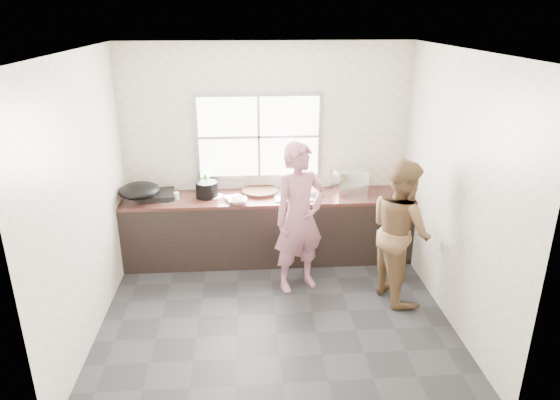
{
  "coord_description": "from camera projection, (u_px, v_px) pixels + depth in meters",
  "views": [
    {
      "loc": [
        -0.27,
        -4.53,
        3.03
      ],
      "look_at": [
        0.1,
        0.65,
        1.05
      ],
      "focal_mm": 32.0,
      "sensor_mm": 36.0,
      "label": 1
    }
  ],
  "objects": [
    {
      "name": "wall_front",
      "position": [
        289.0,
        278.0,
        3.35
      ],
      "size": [
        3.6,
        0.01,
        2.7
      ],
      "primitive_type": "cube",
      "color": "beige",
      "rests_on": "ground"
    },
    {
      "name": "person_side",
      "position": [
        400.0,
        231.0,
        5.4
      ],
      "size": [
        0.77,
        0.9,
        1.59
      ],
      "primitive_type": "imported",
      "rotation": [
        0.0,
        0.0,
        1.81
      ],
      "color": "brown",
      "rests_on": "floor"
    },
    {
      "name": "woman",
      "position": [
        299.0,
        223.0,
        5.57
      ],
      "size": [
        0.7,
        0.59,
        1.62
      ],
      "primitive_type": "imported",
      "rotation": [
        0.0,
        0.0,
        0.42
      ],
      "color": "#B26A7F",
      "rests_on": "floor"
    },
    {
      "name": "wall_back",
      "position": [
        267.0,
        152.0,
        6.34
      ],
      "size": [
        3.6,
        0.01,
        2.7
      ],
      "primitive_type": "cube",
      "color": "beige",
      "rests_on": "ground"
    },
    {
      "name": "faucet",
      "position": [
        295.0,
        179.0,
        6.38
      ],
      "size": [
        0.02,
        0.02,
        0.3
      ],
      "primitive_type": "cylinder",
      "color": "silver",
      "rests_on": "countertop"
    },
    {
      "name": "window_frame",
      "position": [
        259.0,
        137.0,
        6.25
      ],
      "size": [
        1.6,
        0.05,
        1.1
      ],
      "primitive_type": "cube",
      "color": "#9EA0A5",
      "rests_on": "wall_back"
    },
    {
      "name": "dish_rack",
      "position": [
        349.0,
        181.0,
        6.29
      ],
      "size": [
        0.45,
        0.36,
        0.3
      ],
      "primitive_type": "cube",
      "rotation": [
        0.0,
        0.0,
        0.23
      ],
      "color": "silver",
      "rests_on": "countertop"
    },
    {
      "name": "bowl_crabs",
      "position": [
        313.0,
        192.0,
        6.27
      ],
      "size": [
        0.25,
        0.25,
        0.06
      ],
      "primitive_type": "imported",
      "rotation": [
        0.0,
        0.0,
        0.36
      ],
      "color": "silver",
      "rests_on": "countertop"
    },
    {
      "name": "cabinet",
      "position": [
        269.0,
        229.0,
        6.38
      ],
      "size": [
        3.6,
        0.62,
        0.82
      ],
      "primitive_type": "cube",
      "color": "black",
      "rests_on": "floor"
    },
    {
      "name": "bowl_mince",
      "position": [
        237.0,
        201.0,
        5.99
      ],
      "size": [
        0.23,
        0.23,
        0.06
      ],
      "primitive_type": "imported",
      "rotation": [
        0.0,
        0.0,
        -0.01
      ],
      "color": "white",
      "rests_on": "countertop"
    },
    {
      "name": "pot_lid_right",
      "position": [
        165.0,
        198.0,
        6.14
      ],
      "size": [
        0.29,
        0.29,
        0.01
      ],
      "primitive_type": "cylinder",
      "rotation": [
        0.0,
        0.0,
        0.37
      ],
      "color": "#B2B5B9",
      "rests_on": "countertop"
    },
    {
      "name": "wall_right",
      "position": [
        455.0,
        191.0,
        4.96
      ],
      "size": [
        0.01,
        3.2,
        2.7
      ],
      "primitive_type": "cube",
      "color": "beige",
      "rests_on": "ground"
    },
    {
      "name": "plate_food",
      "position": [
        215.0,
        196.0,
        6.19
      ],
      "size": [
        0.25,
        0.25,
        0.02
      ],
      "primitive_type": "cylinder",
      "rotation": [
        0.0,
        0.0,
        0.24
      ],
      "color": "white",
      "rests_on": "countertop"
    },
    {
      "name": "bottle_green",
      "position": [
        206.0,
        181.0,
        6.33
      ],
      "size": [
        0.13,
        0.13,
        0.27
      ],
      "primitive_type": "imported",
      "rotation": [
        0.0,
        0.0,
        -0.28
      ],
      "color": "#2B8432",
      "rests_on": "countertop"
    },
    {
      "name": "black_pot",
      "position": [
        207.0,
        190.0,
        6.16
      ],
      "size": [
        0.27,
        0.27,
        0.19
      ],
      "primitive_type": "cylinder",
      "rotation": [
        0.0,
        0.0,
        -0.0
      ],
      "color": "black",
      "rests_on": "countertop"
    },
    {
      "name": "glass_jar",
      "position": [
        177.0,
        196.0,
        6.11
      ],
      "size": [
        0.07,
        0.07,
        0.09
      ],
      "primitive_type": "cylinder",
      "rotation": [
        0.0,
        0.0,
        -0.09
      ],
      "color": "white",
      "rests_on": "countertop"
    },
    {
      "name": "bottle_brown_short",
      "position": [
        206.0,
        185.0,
        6.35
      ],
      "size": [
        0.17,
        0.17,
        0.18
      ],
      "primitive_type": "imported",
      "rotation": [
        0.0,
        0.0,
        -0.34
      ],
      "color": "#4B2712",
      "rests_on": "countertop"
    },
    {
      "name": "bottle_brown_tall",
      "position": [
        202.0,
        185.0,
        6.35
      ],
      "size": [
        0.1,
        0.1,
        0.18
      ],
      "primitive_type": "imported",
      "rotation": [
        0.0,
        0.0,
        0.2
      ],
      "color": "#4B3312",
      "rests_on": "countertop"
    },
    {
      "name": "cleaver",
      "position": [
        232.0,
        196.0,
        6.1
      ],
      "size": [
        0.22,
        0.16,
        0.01
      ],
      "primitive_type": "cube",
      "rotation": [
        0.0,
        0.0,
        0.32
      ],
      "color": "silver",
      "rests_on": "cutting_board"
    },
    {
      "name": "countertop",
      "position": [
        268.0,
        198.0,
        6.23
      ],
      "size": [
        3.6,
        0.64,
        0.04
      ],
      "primitive_type": "cube",
      "color": "#3B1D18",
      "rests_on": "cabinet"
    },
    {
      "name": "pot_lid_left",
      "position": [
        166.0,
        200.0,
        6.09
      ],
      "size": [
        0.31,
        0.31,
        0.01
      ],
      "primitive_type": "cylinder",
      "rotation": [
        0.0,
        0.0,
        0.19
      ],
      "color": "#B2B3B9",
      "rests_on": "countertop"
    },
    {
      "name": "window_glazing",
      "position": [
        259.0,
        137.0,
        6.22
      ],
      "size": [
        1.5,
        0.01,
        1.0
      ],
      "primitive_type": "cube",
      "color": "white",
      "rests_on": "window_frame"
    },
    {
      "name": "bowl_held",
      "position": [
        288.0,
        199.0,
        6.03
      ],
      "size": [
        0.23,
        0.23,
        0.07
      ],
      "primitive_type": "imported",
      "rotation": [
        0.0,
        0.0,
        -0.14
      ],
      "color": "silver",
      "rests_on": "countertop"
    },
    {
      "name": "floor",
      "position": [
        275.0,
        314.0,
        5.32
      ],
      "size": [
        3.6,
        3.2,
        0.01
      ],
      "primitive_type": "cube",
      "color": "#252527",
      "rests_on": "ground"
    },
    {
      "name": "sink",
      "position": [
        296.0,
        195.0,
        6.24
      ],
      "size": [
        0.55,
        0.45,
        0.02
      ],
      "primitive_type": "cube",
      "color": "silver",
      "rests_on": "countertop"
    },
    {
      "name": "wok",
      "position": [
        140.0,
        191.0,
        5.97
      ],
      "size": [
        0.51,
        0.51,
        0.18
      ],
      "primitive_type": "ellipsoid",
      "rotation": [
        0.0,
        0.0,
        0.05
      ],
      "color": "black",
      "rests_on": "burner"
    },
    {
      "name": "ceiling",
      "position": [
        274.0,
        50.0,
        4.36
      ],
      "size": [
        3.6,
        3.2,
        0.01
      ],
      "primitive_type": "cube",
      "color": "silver",
      "rests_on": "wall_back"
    },
    {
      "name": "burner",
      "position": [
        157.0,
        195.0,
        6.17
      ],
      "size": [
        0.46,
        0.46,
        0.06
      ],
      "primitive_type": "cube",
      "rotation": [
        0.0,
        0.0,
        0.14
      ],
      "color": "black",
      "rests_on": "countertop"
    },
    {
      "name": "wall_left",
      "position": [
        85.0,
        200.0,
        4.72
      ],
      "size": [
        0.01,
        3.2,
        2.7
      ],
      "primitive_type": "cube",
      "color": "beige",
      "rests_on": "ground"
    },
    {
      "name": "cutting_board",
      "position": [
        260.0,
        191.0,
        6.32
      ],
      "size": [
        0.5,
        0.5,
        0.05
      ],
      "primitive_type": "cylinder",
      "rotation": [
        0.0,
        0.0,
        -0.12
      ],
      "color": "#321F13",
      "rests_on": "countertop"
    }
  ]
}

